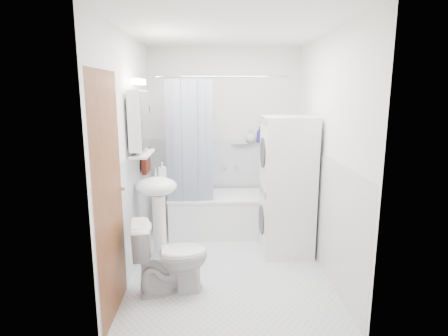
{
  "coord_description": "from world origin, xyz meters",
  "views": [
    {
      "loc": [
        -0.16,
        -3.75,
        1.84
      ],
      "look_at": [
        -0.04,
        0.15,
        1.03
      ],
      "focal_mm": 30.0,
      "sensor_mm": 36.0,
      "label": 1
    }
  ],
  "objects_px": {
    "sink": "(157,200)",
    "toilet": "(171,257)",
    "bathtub": "(222,212)",
    "washer_dryer": "(287,186)"
  },
  "relations": [
    {
      "from": "sink",
      "to": "toilet",
      "type": "height_order",
      "value": "sink"
    },
    {
      "from": "bathtub",
      "to": "washer_dryer",
      "type": "xyz_separation_m",
      "value": [
        0.71,
        -0.59,
        0.5
      ]
    },
    {
      "from": "sink",
      "to": "toilet",
      "type": "bearing_deg",
      "value": -72.36
    },
    {
      "from": "sink",
      "to": "toilet",
      "type": "relative_size",
      "value": 1.51
    },
    {
      "from": "bathtub",
      "to": "washer_dryer",
      "type": "height_order",
      "value": "washer_dryer"
    },
    {
      "from": "bathtub",
      "to": "sink",
      "type": "bearing_deg",
      "value": -131.32
    },
    {
      "from": "bathtub",
      "to": "toilet",
      "type": "bearing_deg",
      "value": -109.67
    },
    {
      "from": "washer_dryer",
      "to": "toilet",
      "type": "xyz_separation_m",
      "value": [
        -1.23,
        -0.85,
        -0.45
      ]
    },
    {
      "from": "washer_dryer",
      "to": "sink",
      "type": "bearing_deg",
      "value": -171.89
    },
    {
      "from": "toilet",
      "to": "washer_dryer",
      "type": "bearing_deg",
      "value": -65.75
    }
  ]
}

